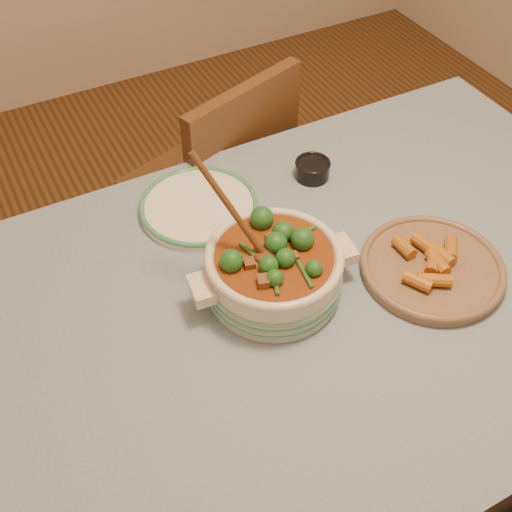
{
  "coord_description": "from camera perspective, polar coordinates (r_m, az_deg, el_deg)",
  "views": [
    {
      "loc": [
        -0.54,
        -0.74,
        1.81
      ],
      "look_at": [
        -0.12,
        0.07,
        0.85
      ],
      "focal_mm": 45.0,
      "sensor_mm": 36.0,
      "label": 1
    }
  ],
  "objects": [
    {
      "name": "floor",
      "position": [
        2.03,
        4.04,
        -16.93
      ],
      "size": [
        4.5,
        4.5,
        0.0
      ],
      "primitive_type": "plane",
      "color": "#452813",
      "rests_on": "ground"
    },
    {
      "name": "dining_table",
      "position": [
        1.47,
        5.36,
        -5.23
      ],
      "size": [
        1.68,
        1.08,
        0.76
      ],
      "color": "brown",
      "rests_on": "floor"
    },
    {
      "name": "stew_casserole",
      "position": [
        1.33,
        1.58,
        -1.12
      ],
      "size": [
        0.37,
        0.31,
        0.34
      ],
      "rotation": [
        0.0,
        0.0,
        -0.12
      ],
      "color": "beige",
      "rests_on": "dining_table"
    },
    {
      "name": "white_plate",
      "position": [
        1.57,
        -5.1,
        4.42
      ],
      "size": [
        0.32,
        0.32,
        0.03
      ],
      "rotation": [
        0.0,
        0.0,
        -0.14
      ],
      "color": "white",
      "rests_on": "dining_table"
    },
    {
      "name": "condiment_bowl",
      "position": [
        1.66,
        5.05,
        7.77
      ],
      "size": [
        0.12,
        0.12,
        0.05
      ],
      "rotation": [
        0.0,
        0.0,
        0.41
      ],
      "color": "black",
      "rests_on": "dining_table"
    },
    {
      "name": "fried_plate",
      "position": [
        1.46,
        15.43,
        -0.85
      ],
      "size": [
        0.41,
        0.41,
        0.05
      ],
      "rotation": [
        0.0,
        0.0,
        -0.43
      ],
      "color": "#8A6A4C",
      "rests_on": "dining_table"
    },
    {
      "name": "chair_far",
      "position": [
        2.04,
        -3.11,
        6.55
      ],
      "size": [
        0.53,
        0.53,
        0.89
      ],
      "rotation": [
        0.0,
        0.0,
        3.46
      ],
      "color": "brown",
      "rests_on": "floor"
    }
  ]
}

